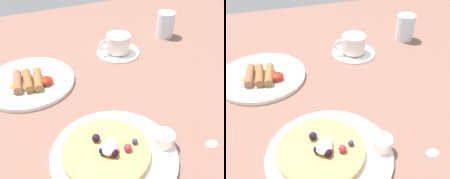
% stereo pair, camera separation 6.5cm
% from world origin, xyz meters
% --- Properties ---
extents(ground_plane, '(1.84, 1.47, 0.03)m').
position_xyz_m(ground_plane, '(0.00, 0.00, -0.01)').
color(ground_plane, brown).
extents(pancake_plate, '(0.26, 0.26, 0.01)m').
position_xyz_m(pancake_plate, '(-0.08, -0.17, 0.01)').
color(pancake_plate, white).
rests_on(pancake_plate, ground_plane).
extents(pancake_with_berries, '(0.18, 0.18, 0.04)m').
position_xyz_m(pancake_with_berries, '(-0.09, -0.16, 0.02)').
color(pancake_with_berries, tan).
rests_on(pancake_with_berries, pancake_plate).
extents(syrup_ramekin, '(0.05, 0.05, 0.03)m').
position_xyz_m(syrup_ramekin, '(0.03, -0.18, 0.02)').
color(syrup_ramekin, white).
rests_on(syrup_ramekin, pancake_plate).
extents(breakfast_plate, '(0.26, 0.26, 0.01)m').
position_xyz_m(breakfast_plate, '(-0.19, 0.17, 0.01)').
color(breakfast_plate, white).
rests_on(breakfast_plate, ground_plane).
extents(fried_breakfast, '(0.14, 0.11, 0.03)m').
position_xyz_m(fried_breakfast, '(-0.19, 0.15, 0.02)').
color(fried_breakfast, brown).
rests_on(fried_breakfast, breakfast_plate).
extents(coffee_saucer, '(0.14, 0.14, 0.01)m').
position_xyz_m(coffee_saucer, '(0.12, 0.23, 0.00)').
color(coffee_saucer, white).
rests_on(coffee_saucer, ground_plane).
extents(coffee_cup, '(0.11, 0.08, 0.06)m').
position_xyz_m(coffee_cup, '(0.12, 0.23, 0.04)').
color(coffee_cup, white).
rests_on(coffee_cup, coffee_saucer).
extents(water_glass, '(0.07, 0.07, 0.09)m').
position_xyz_m(water_glass, '(0.34, 0.28, 0.05)').
color(water_glass, silver).
rests_on(water_glass, ground_plane).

